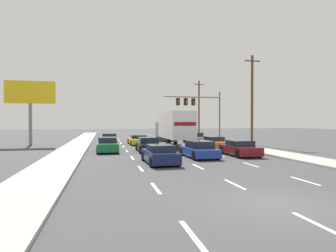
# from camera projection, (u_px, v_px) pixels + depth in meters

# --- Properties ---
(ground_plane) EXTENTS (140.00, 140.00, 0.00)m
(ground_plane) POSITION_uv_depth(u_px,v_px,m) (152.00, 145.00, 33.97)
(ground_plane) COLOR #3D3D3F
(sidewalk_right) EXTENTS (2.63, 80.00, 0.14)m
(sidewalk_right) POSITION_uv_depth(u_px,v_px,m) (238.00, 146.00, 30.84)
(sidewalk_right) COLOR #9E9E99
(sidewalk_right) RESTS_ON ground_plane
(sidewalk_left) EXTENTS (2.63, 80.00, 0.14)m
(sidewalk_left) POSITION_uv_depth(u_px,v_px,m) (72.00, 149.00, 27.33)
(sidewalk_left) COLOR #9E9E99
(sidewalk_left) RESTS_ON ground_plane
(lane_markings) EXTENTS (6.94, 62.00, 0.01)m
(lane_markings) POSITION_uv_depth(u_px,v_px,m) (155.00, 146.00, 32.11)
(lane_markings) COLOR silver
(lane_markings) RESTS_ON ground_plane
(car_silver) EXTENTS (1.89, 4.30, 1.31)m
(car_silver) POSITION_uv_depth(u_px,v_px,m) (109.00, 140.00, 33.47)
(car_silver) COLOR #B7BABF
(car_silver) RESTS_ON ground_plane
(car_green) EXTENTS (1.84, 4.09, 1.30)m
(car_green) POSITION_uv_depth(u_px,v_px,m) (107.00, 145.00, 25.76)
(car_green) COLOR #196B38
(car_green) RESTS_ON ground_plane
(car_yellow) EXTENTS (2.10, 4.34, 1.11)m
(car_yellow) POSITION_uv_depth(u_px,v_px,m) (138.00, 140.00, 33.96)
(car_yellow) COLOR yellow
(car_yellow) RESTS_ON ground_plane
(car_black) EXTENTS (1.93, 4.15, 1.28)m
(car_black) POSITION_uv_depth(u_px,v_px,m) (148.00, 145.00, 25.97)
(car_black) COLOR black
(car_black) RESTS_ON ground_plane
(car_navy) EXTENTS (1.94, 4.16, 1.20)m
(car_navy) POSITION_uv_depth(u_px,v_px,m) (160.00, 155.00, 18.79)
(car_navy) COLOR #141E4C
(car_navy) RESTS_ON ground_plane
(box_truck) EXTENTS (2.59, 8.92, 3.66)m
(box_truck) POSITION_uv_depth(u_px,v_px,m) (174.00, 127.00, 31.20)
(box_truck) COLOR white
(box_truck) RESTS_ON ground_plane
(car_blue) EXTENTS (2.05, 4.24, 1.24)m
(car_blue) POSITION_uv_depth(u_px,v_px,m) (199.00, 150.00, 21.90)
(car_blue) COLOR #1E389E
(car_blue) RESTS_ON ground_plane
(car_tan) EXTENTS (1.97, 4.24, 1.32)m
(car_tan) POSITION_uv_depth(u_px,v_px,m) (195.00, 138.00, 35.88)
(car_tan) COLOR tan
(car_tan) RESTS_ON ground_plane
(car_orange) EXTENTS (1.87, 4.04, 1.19)m
(car_orange) POSITION_uv_depth(u_px,v_px,m) (214.00, 143.00, 28.95)
(car_orange) COLOR orange
(car_orange) RESTS_ON ground_plane
(car_maroon) EXTENTS (1.95, 4.06, 1.19)m
(car_maroon) POSITION_uv_depth(u_px,v_px,m) (240.00, 149.00, 23.04)
(car_maroon) COLOR maroon
(car_maroon) RESTS_ON ground_plane
(traffic_signal_mast) EXTENTS (7.84, 0.69, 6.72)m
(traffic_signal_mast) POSITION_uv_depth(u_px,v_px,m) (195.00, 105.00, 39.79)
(traffic_signal_mast) COLOR #595B56
(traffic_signal_mast) RESTS_ON ground_plane
(utility_pole_mid) EXTENTS (1.80, 0.28, 9.93)m
(utility_pole_mid) POSITION_uv_depth(u_px,v_px,m) (252.00, 99.00, 32.60)
(utility_pole_mid) COLOR brown
(utility_pole_mid) RESTS_ON ground_plane
(utility_pole_far) EXTENTS (1.80, 0.28, 9.72)m
(utility_pole_far) POSITION_uv_depth(u_px,v_px,m) (199.00, 108.00, 51.62)
(utility_pole_far) COLOR brown
(utility_pole_far) RESTS_ON ground_plane
(roadside_billboard) EXTENTS (5.31, 0.36, 7.16)m
(roadside_billboard) POSITION_uv_depth(u_px,v_px,m) (30.00, 98.00, 32.79)
(roadside_billboard) COLOR slate
(roadside_billboard) RESTS_ON ground_plane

